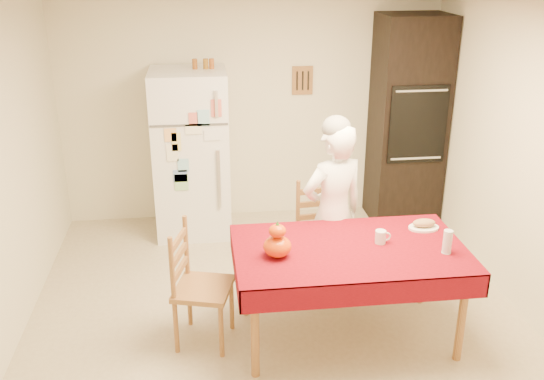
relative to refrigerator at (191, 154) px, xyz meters
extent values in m
plane|color=tan|center=(0.65, -1.88, -0.85)|extent=(4.50, 4.50, 0.00)
cube|color=beige|center=(0.65, 0.37, 0.40)|extent=(4.00, 0.02, 2.50)
cube|color=beige|center=(2.65, -1.88, 0.40)|extent=(0.02, 4.50, 2.50)
cube|color=brown|center=(1.20, 0.36, 0.65)|extent=(0.22, 0.02, 0.30)
cube|color=white|center=(0.00, 0.00, 0.00)|extent=(0.75, 0.70, 1.70)
cube|color=silver|center=(0.26, -0.37, 0.60)|extent=(0.03, 0.03, 0.25)
cube|color=silver|center=(0.26, -0.37, -0.15)|extent=(0.03, 0.03, 0.60)
cube|color=black|center=(2.28, 0.05, 0.25)|extent=(0.70, 0.60, 2.20)
cube|color=black|center=(2.28, -0.26, 0.30)|extent=(0.59, 0.02, 0.80)
cylinder|color=brown|center=(0.41, -2.46, -0.50)|extent=(0.06, 0.06, 0.71)
cylinder|color=brown|center=(0.41, -1.68, -0.50)|extent=(0.06, 0.06, 0.71)
cylinder|color=brown|center=(1.89, -2.46, -0.50)|extent=(0.06, 0.06, 0.71)
cylinder|color=brown|center=(1.89, -1.68, -0.50)|extent=(0.06, 0.06, 0.71)
cube|color=brown|center=(1.15, -2.07, -0.12)|extent=(1.60, 0.90, 0.04)
cube|color=#4F040D|center=(1.15, -2.07, -0.09)|extent=(1.70, 1.00, 0.01)
cylinder|color=brown|center=(0.95, -1.49, -0.64)|extent=(0.04, 0.04, 0.43)
cylinder|color=brown|center=(0.92, -1.15, -0.64)|extent=(0.04, 0.04, 0.43)
cylinder|color=brown|center=(1.31, -1.45, -0.64)|extent=(0.04, 0.04, 0.43)
cylinder|color=brown|center=(1.28, -1.12, -0.64)|extent=(0.04, 0.04, 0.43)
cube|color=brown|center=(1.11, -1.30, -0.40)|extent=(0.46, 0.44, 0.04)
cube|color=brown|center=(1.10, -1.13, -0.15)|extent=(0.36, 0.07, 0.50)
cylinder|color=brown|center=(0.19, -2.21, -0.64)|extent=(0.04, 0.04, 0.43)
cylinder|color=brown|center=(-0.14, -2.12, -0.64)|extent=(0.04, 0.04, 0.43)
cylinder|color=brown|center=(0.28, -1.87, -0.64)|extent=(0.04, 0.04, 0.43)
cylinder|color=brown|center=(-0.05, -1.78, -0.64)|extent=(0.04, 0.04, 0.43)
cube|color=brown|center=(0.07, -1.99, -0.40)|extent=(0.50, 0.51, 0.04)
cube|color=brown|center=(-0.09, -1.95, -0.15)|extent=(0.13, 0.35, 0.50)
imported|color=white|center=(1.15, -1.48, -0.08)|extent=(0.65, 0.53, 1.54)
cylinder|color=silver|center=(1.39, -2.02, -0.04)|extent=(0.08, 0.08, 0.10)
ellipsoid|color=#CE4704|center=(0.61, -2.13, -0.01)|extent=(0.20, 0.20, 0.15)
ellipsoid|color=#EA5105|center=(0.61, -2.13, 0.11)|extent=(0.12, 0.12, 0.09)
cylinder|color=silver|center=(1.82, -2.23, 0.00)|extent=(0.07, 0.07, 0.18)
cylinder|color=white|center=(1.80, -1.83, -0.08)|extent=(0.24, 0.24, 0.02)
ellipsoid|color=tan|center=(1.80, -1.83, -0.04)|extent=(0.18, 0.10, 0.06)
cylinder|color=brown|center=(0.08, 0.05, 0.90)|extent=(0.05, 0.05, 0.10)
cylinder|color=brown|center=(0.18, 0.05, 0.90)|extent=(0.05, 0.05, 0.10)
cylinder|color=#9A4D1C|center=(0.24, 0.05, 0.90)|extent=(0.05, 0.05, 0.10)
camera|label=1|loc=(0.10, -5.93, 1.95)|focal=40.00mm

